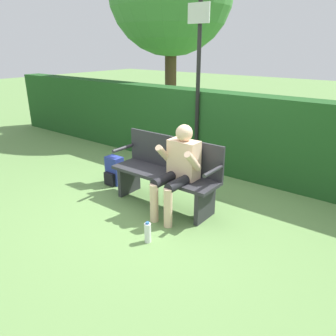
% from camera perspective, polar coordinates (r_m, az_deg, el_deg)
% --- Properties ---
extents(ground_plane, '(40.00, 40.00, 0.00)m').
position_cam_1_polar(ground_plane, '(4.76, -0.70, -6.39)').
color(ground_plane, '#668E4C').
extents(hedge_back, '(12.00, 0.43, 1.41)m').
position_cam_1_polar(hedge_back, '(5.89, 9.92, 6.03)').
color(hedge_back, '#1E4C1E').
rests_on(hedge_back, ground).
extents(park_bench, '(1.60, 0.48, 0.97)m').
position_cam_1_polar(park_bench, '(4.60, -0.19, -0.67)').
color(park_bench, '#2D2D33').
rests_on(park_bench, ground).
extents(person_seated, '(0.54, 0.65, 1.21)m').
position_cam_1_polar(person_seated, '(4.26, 1.83, 0.34)').
color(person_seated, beige).
rests_on(person_seated, ground).
extents(backpack, '(0.27, 0.25, 0.46)m').
position_cam_1_polar(backpack, '(5.44, -9.37, -0.54)').
color(backpack, '#283893').
rests_on(backpack, ground).
extents(water_bottle, '(0.08, 0.08, 0.26)m').
position_cam_1_polar(water_bottle, '(3.88, -3.56, -11.15)').
color(water_bottle, white).
rests_on(water_bottle, ground).
extents(signpost, '(0.40, 0.09, 2.83)m').
position_cam_1_polar(signpost, '(5.73, 5.23, 15.21)').
color(signpost, black).
rests_on(signpost, ground).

